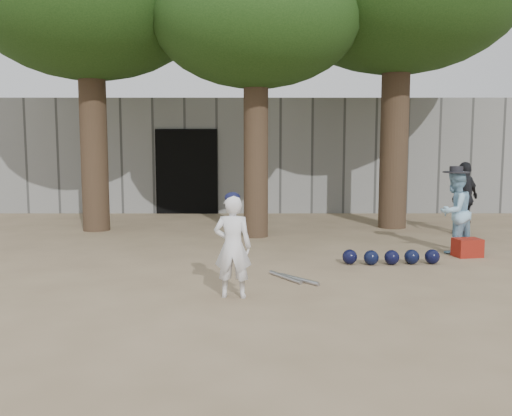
{
  "coord_description": "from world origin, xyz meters",
  "views": [
    {
      "loc": [
        0.59,
        -7.02,
        1.9
      ],
      "look_at": [
        0.6,
        1.0,
        0.95
      ],
      "focal_mm": 40.0,
      "sensor_mm": 36.0,
      "label": 1
    }
  ],
  "objects_px": {
    "boy_player": "(233,247)",
    "spectator_blue": "(455,212)",
    "spectator_dark": "(465,198)",
    "red_bag": "(467,248)"
  },
  "relations": [
    {
      "from": "spectator_dark",
      "to": "red_bag",
      "type": "xyz_separation_m",
      "value": [
        -0.76,
        -2.27,
        -0.59
      ]
    },
    {
      "from": "boy_player",
      "to": "spectator_blue",
      "type": "relative_size",
      "value": 0.89
    },
    {
      "from": "spectator_dark",
      "to": "spectator_blue",
      "type": "bearing_deg",
      "value": 25.2
    },
    {
      "from": "spectator_dark",
      "to": "boy_player",
      "type": "bearing_deg",
      "value": 5.79
    },
    {
      "from": "spectator_blue",
      "to": "red_bag",
      "type": "distance_m",
      "value": 0.66
    },
    {
      "from": "boy_player",
      "to": "spectator_blue",
      "type": "xyz_separation_m",
      "value": [
        3.65,
        2.78,
        0.08
      ]
    },
    {
      "from": "spectator_dark",
      "to": "red_bag",
      "type": "bearing_deg",
      "value": 31.09
    },
    {
      "from": "spectator_dark",
      "to": "red_bag",
      "type": "distance_m",
      "value": 2.47
    },
    {
      "from": "boy_player",
      "to": "red_bag",
      "type": "xyz_separation_m",
      "value": [
        3.77,
        2.45,
        -0.48
      ]
    },
    {
      "from": "spectator_blue",
      "to": "spectator_dark",
      "type": "xyz_separation_m",
      "value": [
        0.88,
        1.94,
        0.04
      ]
    }
  ]
}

